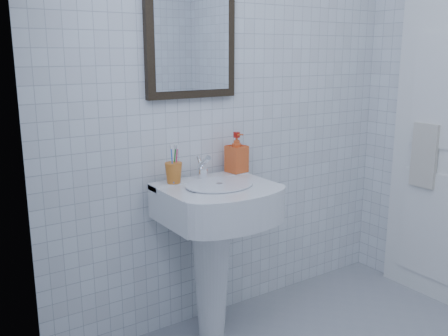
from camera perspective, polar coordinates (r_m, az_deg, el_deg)
wall_back at (r=2.71m, az=1.08°, el=8.54°), size 2.20×0.02×2.50m
wall_left at (r=1.13m, az=-9.74°, el=1.84°), size 0.02×2.40×2.50m
washbasin at (r=2.54m, az=-1.19°, el=-7.62°), size 0.55×0.40×0.84m
faucet at (r=2.53m, az=-2.46°, el=-0.11°), size 0.05×0.11×0.13m
toothbrush_cup at (r=2.46m, az=-5.78°, el=-0.56°), size 0.10×0.10×0.10m
soap_dispenser at (r=2.66m, az=1.45°, el=1.78°), size 0.11×0.11×0.21m
wall_mirror at (r=2.54m, az=-3.77°, el=14.97°), size 0.50×0.04×0.62m
towel_ring at (r=3.16m, az=22.40°, el=4.56°), size 0.01×0.18×0.18m
hand_towel at (r=3.17m, az=21.92°, el=1.33°), size 0.03×0.16×0.38m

